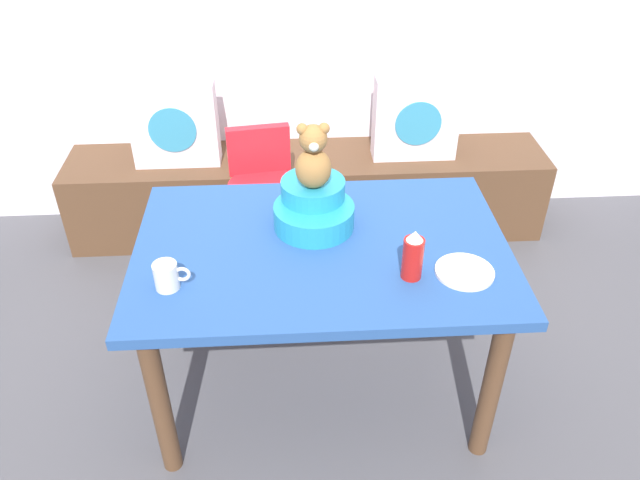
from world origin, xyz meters
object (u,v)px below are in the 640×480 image
object	(u,v)px
ketchup_bottle	(413,256)
highchair	(264,190)
pillow_floral_right	(416,118)
dinner_plate_near	(465,272)
dining_table	(322,267)
infant_seat_teal	(314,207)
teddy_bear	(313,158)
pillow_floral_left	(174,124)
coffee_mug	(167,276)

from	to	relation	value
ketchup_bottle	highchair	bearing A→B (deg)	118.45
pillow_floral_right	dinner_plate_near	xyz separation A→B (m)	(-0.09, -1.37, 0.07)
dining_table	infant_seat_teal	distance (m)	0.22
teddy_bear	dinner_plate_near	world-z (taller)	teddy_bear
pillow_floral_right	dining_table	distance (m)	1.31
pillow_floral_right	ketchup_bottle	bearing A→B (deg)	-101.50
highchair	dinner_plate_near	bearing A→B (deg)	-53.54
pillow_floral_left	dinner_plate_near	bearing A→B (deg)	-49.76
dining_table	ketchup_bottle	distance (m)	0.40
teddy_bear	coffee_mug	bearing A→B (deg)	-145.10
highchair	coffee_mug	bearing A→B (deg)	-106.54
pillow_floral_right	infant_seat_teal	size ratio (longest dim) A/B	1.33
pillow_floral_left	teddy_bear	size ratio (longest dim) A/B	1.76
infant_seat_teal	dinner_plate_near	world-z (taller)	infant_seat_teal
dining_table	infant_seat_teal	size ratio (longest dim) A/B	4.08
dining_table	coffee_mug	xyz separation A→B (m)	(-0.52, -0.20, 0.15)
teddy_bear	ketchup_bottle	size ratio (longest dim) A/B	1.35
highchair	ketchup_bottle	world-z (taller)	ketchup_bottle
infant_seat_teal	teddy_bear	distance (m)	0.21
ketchup_bottle	infant_seat_teal	bearing A→B (deg)	132.51
teddy_bear	ketchup_bottle	bearing A→B (deg)	-47.44
pillow_floral_left	coffee_mug	bearing A→B (deg)	-83.08
highchair	dinner_plate_near	distance (m)	1.20
infant_seat_teal	coffee_mug	xyz separation A→B (m)	(-0.50, -0.35, -0.02)
coffee_mug	dinner_plate_near	size ratio (longest dim) A/B	0.60
pillow_floral_right	coffee_mug	world-z (taller)	pillow_floral_right
coffee_mug	dinner_plate_near	world-z (taller)	coffee_mug
pillow_floral_left	highchair	world-z (taller)	pillow_floral_left
dining_table	highchair	xyz separation A→B (m)	(-0.23, 0.76, -0.12)
pillow_floral_left	ketchup_bottle	bearing A→B (deg)	-54.68
teddy_bear	ketchup_bottle	distance (m)	0.50
highchair	ketchup_bottle	distance (m)	1.13
dining_table	coffee_mug	distance (m)	0.58
teddy_bear	infant_seat_teal	bearing A→B (deg)	90.00
coffee_mug	dinner_plate_near	xyz separation A→B (m)	(0.99, 0.01, -0.04)
teddy_bear	pillow_floral_right	bearing A→B (deg)	60.39
pillow_floral_left	dining_table	distance (m)	1.36
pillow_floral_right	ketchup_bottle	world-z (taller)	ketchup_bottle
teddy_bear	dinner_plate_near	xyz separation A→B (m)	(0.49, -0.33, -0.27)
dining_table	infant_seat_teal	xyz separation A→B (m)	(-0.02, 0.14, 0.17)
dinner_plate_near	teddy_bear	bearing A→B (deg)	146.12
highchair	dinner_plate_near	size ratio (longest dim) A/B	3.95
ketchup_bottle	coffee_mug	bearing A→B (deg)	-179.38
pillow_floral_right	highchair	distance (m)	0.91
dining_table	infant_seat_teal	bearing A→B (deg)	98.55
dining_table	ketchup_bottle	size ratio (longest dim) A/B	7.27
highchair	teddy_bear	world-z (taller)	teddy_bear
pillow_floral_left	dinner_plate_near	world-z (taller)	pillow_floral_left
pillow_floral_left	highchair	bearing A→B (deg)	-42.48
dinner_plate_near	ketchup_bottle	bearing A→B (deg)	-178.36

